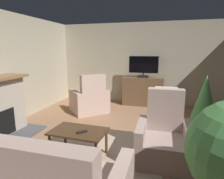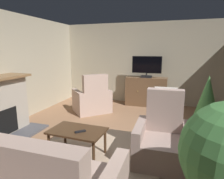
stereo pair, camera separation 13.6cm
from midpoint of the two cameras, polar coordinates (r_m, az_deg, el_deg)
The scene contains 10 objects.
ground_plane at distance 3.68m, azimuth 3.49°, elevation -16.87°, with size 6.11×6.91×0.04m, color #936B4C.
wall_back at distance 6.41m, azimuth 10.90°, elevation 7.46°, with size 6.11×0.10×2.59m, color #B2A88E.
rug_central at distance 3.58m, azimuth -2.46°, elevation -17.25°, with size 2.13×1.80×0.01m, color tan.
tv_cabinet at distance 6.18m, azimuth 10.61°, elevation -0.79°, with size 1.25×0.45×0.90m.
television at distance 6.01m, azimuth 10.83°, elevation 6.74°, with size 0.89×0.20×0.65m.
coffee_table at distance 3.27m, azimuth -8.96°, elevation -12.60°, with size 0.91×0.58×0.46m.
tv_remote at distance 3.15m, azimuth -8.08°, elevation -12.14°, with size 0.17×0.05×0.02m, color black.
armchair_facing_sofa at distance 5.48m, azimuth -5.12°, elevation -3.13°, with size 1.24×1.24×1.10m.
armchair_beside_cabinet at distance 3.26m, azimuth 15.90°, elevation -14.17°, with size 0.86×0.83×1.13m.
potted_plant_on_hearth_side at distance 4.41m, azimuth 26.94°, elevation -3.64°, with size 0.56×0.56×1.25m.
Camera 2 is at (0.85, -3.12, 1.73)m, focal length 31.05 mm.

